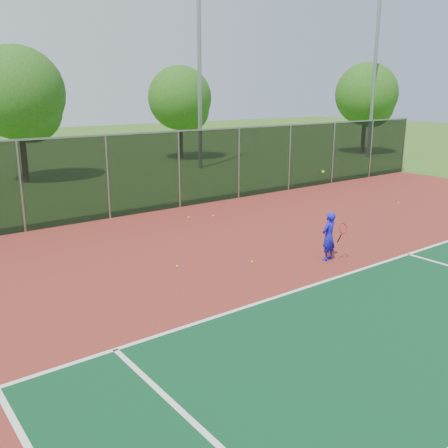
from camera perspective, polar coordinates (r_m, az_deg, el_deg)
The scene contains 14 objects.
court_apron at distance 13.02m, azimuth 19.13°, elevation -6.14°, with size 30.00×20.00×0.02m, color maroon.
fence_back at distance 19.75m, azimuth -5.17°, elevation 6.32°, with size 30.00×0.06×3.03m.
tennis_player at distance 13.84m, azimuth 11.89°, elevation -1.38°, with size 0.59×0.61×2.49m.
practice_ball_0 at distance 21.73m, azimuth 19.31°, elevation 2.28°, with size 0.07×0.07×0.07m, color #C7E11A.
practice_ball_1 at distance 18.20m, azimuth -4.06°, elevation 0.75°, with size 0.07×0.07×0.07m, color #C7E11A.
practice_ball_2 at distance 14.76m, azimuth 12.16°, elevation -2.97°, with size 0.07×0.07×0.07m, color #C7E11A.
practice_ball_3 at distance 18.37m, azimuth -1.25°, elevation 0.92°, with size 0.07×0.07×0.07m, color #C7E11A.
practice_ball_5 at distance 13.50m, azimuth 3.24°, elevation -4.35°, with size 0.07×0.07×0.07m, color #C7E11A.
practice_ball_6 at distance 13.21m, azimuth -5.37°, elevation -4.83°, with size 0.07×0.07×0.07m, color #C7E11A.
floodlight_n at distance 30.02m, azimuth -2.86°, elevation 19.76°, with size 0.90×0.40×12.50m.
floodlight_ne at distance 36.43m, azimuth 16.97°, elevation 18.31°, with size 0.90×0.40×12.50m.
tree_back_left at distance 27.04m, azimuth -22.25°, elevation 13.24°, with size 4.56×4.56×6.70m.
tree_back_mid at distance 34.08m, azimuth -4.87°, elevation 13.83°, with size 4.20×4.20×6.16m.
tree_back_right at distance 38.41m, azimuth 16.12°, elevation 13.76°, with size 4.43×4.43×6.51m.
Camera 1 is at (-10.27, -4.61, 4.51)m, focal length 40.00 mm.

